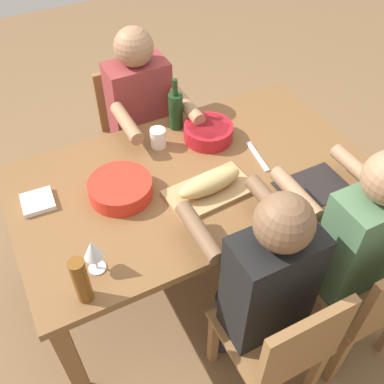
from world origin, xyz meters
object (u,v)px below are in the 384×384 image
at_px(wine_glass, 93,251).
at_px(wine_bottle, 176,110).
at_px(serving_bowl_greens, 120,187).
at_px(cutting_board, 209,191).
at_px(diner_near_right, 354,238).
at_px(cup_far_center, 158,138).
at_px(chair_far_center, 135,127).
at_px(napkin_stack, 38,202).
at_px(beer_bottle, 81,281).
at_px(chair_near_center, 282,344).
at_px(serving_bowl_salad, 208,131).
at_px(diner_near_center, 263,280).
at_px(dining_table, 192,188).
at_px(chair_near_right, 370,298).
at_px(bread_loaf, 210,183).
at_px(diner_far_center, 143,114).

bearing_deg(wine_glass, wine_bottle, 45.63).
height_order(serving_bowl_greens, cutting_board, serving_bowl_greens).
xyz_separation_m(diner_near_right, cup_far_center, (-0.52, 0.91, 0.09)).
relative_size(diner_near_right, cup_far_center, 11.81).
distance_m(chair_far_center, cup_far_center, 0.62).
height_order(chair_far_center, napkin_stack, chair_far_center).
xyz_separation_m(serving_bowl_greens, cup_far_center, (0.29, 0.24, 0.01)).
bearing_deg(beer_bottle, cutting_board, 22.03).
bearing_deg(chair_near_center, cup_far_center, 92.70).
bearing_deg(chair_far_center, chair_near_center, -90.00).
height_order(serving_bowl_salad, wine_glass, wine_glass).
height_order(serving_bowl_greens, beer_bottle, beer_bottle).
xyz_separation_m(diner_near_right, chair_far_center, (-0.47, 1.44, -0.21)).
bearing_deg(diner_near_right, diner_near_center, 180.00).
distance_m(serving_bowl_greens, beer_bottle, 0.55).
bearing_deg(diner_near_right, wine_bottle, 110.10).
relative_size(dining_table, cutting_board, 4.26).
xyz_separation_m(diner_near_right, chair_near_center, (-0.47, -0.18, -0.21)).
bearing_deg(diner_near_center, chair_near_center, -90.00).
relative_size(serving_bowl_salad, cup_far_center, 2.52).
xyz_separation_m(chair_near_right, bread_loaf, (-0.45, 0.67, 0.32)).
relative_size(cutting_board, beer_bottle, 1.82).
distance_m(dining_table, diner_far_center, 0.63).
relative_size(diner_near_right, cutting_board, 3.00).
relative_size(dining_table, chair_far_center, 2.01).
height_order(dining_table, beer_bottle, beer_bottle).
bearing_deg(serving_bowl_salad, diner_near_center, -103.66).
distance_m(serving_bowl_salad, beer_bottle, 1.06).
relative_size(diner_far_center, chair_near_center, 1.41).
height_order(chair_far_center, wine_glass, wine_glass).
relative_size(diner_near_right, chair_near_center, 1.41).
bearing_deg(wine_glass, chair_far_center, 62.72).
distance_m(serving_bowl_greens, serving_bowl_salad, 0.58).
distance_m(wine_glass, napkin_stack, 0.48).
relative_size(dining_table, chair_near_right, 2.01).
bearing_deg(beer_bottle, cup_far_center, 48.90).
relative_size(chair_near_right, diner_near_center, 0.71).
relative_size(dining_table, diner_near_right, 1.42).
relative_size(diner_far_center, bread_loaf, 3.75).
bearing_deg(diner_near_center, diner_near_right, 0.00).
xyz_separation_m(serving_bowl_salad, cutting_board, (-0.18, -0.35, -0.04)).
bearing_deg(chair_near_right, diner_near_center, 158.61).
xyz_separation_m(chair_far_center, cutting_board, (0.02, -0.95, 0.27)).
relative_size(serving_bowl_greens, cutting_board, 0.73).
bearing_deg(diner_far_center, cup_far_center, -98.45).
relative_size(chair_near_center, wine_glass, 5.12).
distance_m(chair_near_center, napkin_stack, 1.22).
bearing_deg(diner_near_center, serving_bowl_greens, 117.58).
bearing_deg(bread_loaf, diner_near_right, -47.53).
bearing_deg(beer_bottle, serving_bowl_greens, 55.45).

